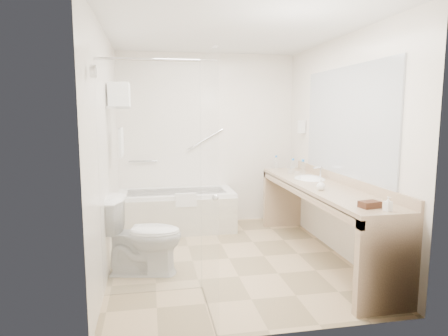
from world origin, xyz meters
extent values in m
plane|color=tan|center=(0.00, 0.00, 0.00)|extent=(3.20, 3.20, 0.00)
cube|color=silver|center=(0.00, 0.00, 2.50)|extent=(2.60, 3.20, 0.10)
cube|color=white|center=(0.00, 1.60, 1.25)|extent=(2.60, 0.10, 2.50)
cube|color=white|center=(0.00, -1.60, 1.25)|extent=(2.60, 0.10, 2.50)
cube|color=white|center=(-1.30, 0.00, 1.25)|extent=(0.10, 3.20, 2.50)
cube|color=white|center=(1.30, 0.00, 1.25)|extent=(0.10, 3.20, 2.50)
cube|color=white|center=(-0.50, 1.25, 0.28)|extent=(1.60, 0.70, 0.55)
cube|color=beige|center=(-0.50, 0.89, 0.25)|extent=(1.60, 0.02, 0.50)
cube|color=white|center=(-0.40, 0.90, 0.50)|extent=(0.28, 0.06, 0.18)
cylinder|color=silver|center=(-0.95, 1.56, 0.95)|extent=(0.40, 0.03, 0.03)
cylinder|color=silver|center=(-0.05, 1.56, 1.25)|extent=(0.53, 0.03, 0.33)
cube|color=silver|center=(-0.85, -0.70, 1.05)|extent=(0.90, 0.01, 2.10)
cube|color=silver|center=(-0.40, -1.15, 1.05)|extent=(0.02, 0.90, 2.10)
cylinder|color=silver|center=(-0.85, -0.70, 2.10)|extent=(0.90, 0.02, 0.02)
sphere|color=silver|center=(-0.37, -1.30, 1.00)|extent=(0.05, 0.05, 0.05)
cylinder|color=silver|center=(-1.25, -1.15, 1.95)|extent=(0.04, 0.10, 0.10)
cube|color=silver|center=(-1.17, 0.35, 1.70)|extent=(0.24, 0.55, 0.02)
cylinder|color=silver|center=(-1.17, 0.35, 1.48)|extent=(0.02, 0.55, 0.02)
cube|color=white|center=(-1.17, 0.35, 1.32)|extent=(0.03, 0.42, 0.32)
cube|color=white|center=(-1.17, 0.35, 1.76)|extent=(0.22, 0.40, 0.08)
cube|color=white|center=(-1.17, 0.35, 1.84)|extent=(0.22, 0.40, 0.08)
cube|color=white|center=(-1.17, 0.35, 1.93)|extent=(0.22, 0.40, 0.08)
cube|color=tan|center=(1.02, -0.15, 0.82)|extent=(0.55, 2.70, 0.05)
cube|color=tan|center=(1.29, -0.15, 0.90)|extent=(0.03, 2.70, 0.10)
cube|color=tan|center=(0.77, -0.15, 0.77)|extent=(0.04, 2.70, 0.08)
cube|color=tan|center=(1.02, -1.46, 0.40)|extent=(0.55, 0.08, 0.80)
cube|color=tan|center=(1.02, 1.16, 0.40)|extent=(0.55, 0.08, 0.80)
ellipsoid|color=white|center=(1.05, 0.25, 0.82)|extent=(0.40, 0.52, 0.14)
cylinder|color=silver|center=(1.20, 0.25, 0.93)|extent=(0.03, 0.03, 0.14)
cube|color=#AEB4BB|center=(1.29, -0.15, 1.55)|extent=(0.02, 2.00, 1.20)
cube|color=white|center=(1.25, 1.05, 1.45)|extent=(0.08, 0.10, 0.18)
imported|color=white|center=(-0.95, -0.23, 0.40)|extent=(0.88, 0.60, 0.79)
cube|color=#462819|center=(0.96, -1.25, 0.88)|extent=(0.19, 0.14, 0.06)
imported|color=white|center=(1.05, -1.39, 0.88)|extent=(0.08, 0.13, 0.06)
imported|color=white|center=(0.88, -0.46, 0.90)|extent=(0.11, 0.13, 0.09)
cylinder|color=silver|center=(0.90, 1.10, 0.93)|extent=(0.06, 0.06, 0.17)
cylinder|color=blue|center=(0.90, 1.10, 1.03)|extent=(0.03, 0.03, 0.02)
cylinder|color=silver|center=(1.03, 0.41, 0.95)|extent=(0.07, 0.07, 0.19)
cylinder|color=blue|center=(1.03, 0.41, 1.05)|extent=(0.04, 0.04, 0.03)
cylinder|color=silver|center=(1.01, 0.70, 0.94)|extent=(0.06, 0.06, 0.17)
cylinder|color=blue|center=(1.01, 0.70, 1.03)|extent=(0.03, 0.03, 0.03)
cylinder|color=silver|center=(0.95, 0.64, 0.90)|extent=(0.08, 0.08, 0.09)
cylinder|color=silver|center=(0.87, 0.16, 0.90)|extent=(0.09, 0.09, 0.10)
camera|label=1|loc=(-0.86, -4.27, 1.65)|focal=32.00mm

